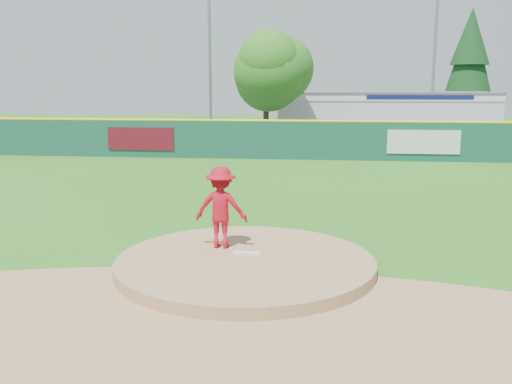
# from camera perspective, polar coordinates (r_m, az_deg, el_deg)

# --- Properties ---
(ground) EXTENTS (120.00, 120.00, 0.00)m
(ground) POSITION_cam_1_polar(r_m,az_deg,el_deg) (12.26, -1.08, -7.73)
(ground) COLOR #286B19
(ground) RESTS_ON ground
(pitchers_mound) EXTENTS (5.50, 5.50, 0.50)m
(pitchers_mound) POSITION_cam_1_polar(r_m,az_deg,el_deg) (12.26, -1.08, -7.73)
(pitchers_mound) COLOR #9E774C
(pitchers_mound) RESTS_ON ground
(pitching_rubber) EXTENTS (0.60, 0.15, 0.04)m
(pitching_rubber) POSITION_cam_1_polar(r_m,az_deg,el_deg) (12.46, -0.90, -6.12)
(pitching_rubber) COLOR white
(pitching_rubber) RESTS_ON pitchers_mound
(infield_dirt_arc) EXTENTS (15.40, 15.40, 0.01)m
(infield_dirt_arc) POSITION_cam_1_polar(r_m,az_deg,el_deg) (9.49, -3.55, -13.41)
(infield_dirt_arc) COLOR #9E774C
(infield_dirt_arc) RESTS_ON ground
(parking_lot) EXTENTS (44.00, 16.00, 0.02)m
(parking_lot) POSITION_cam_1_polar(r_m,az_deg,el_deg) (38.75, 4.25, 5.01)
(parking_lot) COLOR #38383A
(parking_lot) RESTS_ON ground
(pitcher) EXTENTS (1.22, 0.75, 1.84)m
(pitcher) POSITION_cam_1_polar(r_m,az_deg,el_deg) (12.78, -3.51, -1.53)
(pitcher) COLOR #AD0E1E
(pitcher) RESTS_ON pitchers_mound
(van) EXTENTS (5.67, 3.50, 1.47)m
(van) POSITION_cam_1_polar(r_m,az_deg,el_deg) (35.05, 14.04, 5.33)
(van) COLOR silver
(van) RESTS_ON parking_lot
(pool_building_grp) EXTENTS (15.20, 8.20, 3.31)m
(pool_building_grp) POSITION_cam_1_polar(r_m,az_deg,el_deg) (43.80, 12.50, 7.62)
(pool_building_grp) COLOR silver
(pool_building_grp) RESTS_ON ground
(fence_banners) EXTENTS (18.30, 0.04, 1.20)m
(fence_banners) POSITION_cam_1_polar(r_m,az_deg,el_deg) (29.66, 2.23, 5.18)
(fence_banners) COLOR #5E0D1A
(fence_banners) RESTS_ON ground
(playground_slide) EXTENTS (1.09, 3.07, 1.69)m
(playground_slide) POSITION_cam_1_polar(r_m,az_deg,el_deg) (36.30, -14.39, 5.66)
(playground_slide) COLOR blue
(playground_slide) RESTS_ON ground
(outfield_fence) EXTENTS (40.00, 0.14, 2.07)m
(outfield_fence) POSITION_cam_1_polar(r_m,az_deg,el_deg) (29.69, 3.55, 5.35)
(outfield_fence) COLOR #154436
(outfield_fence) RESTS_ON ground
(deciduous_tree) EXTENTS (5.60, 5.60, 7.36)m
(deciduous_tree) POSITION_cam_1_polar(r_m,az_deg,el_deg) (36.70, 1.03, 11.82)
(deciduous_tree) COLOR #382314
(deciduous_tree) RESTS_ON ground
(conifer_tree) EXTENTS (4.40, 4.40, 9.50)m
(conifer_tree) POSITION_cam_1_polar(r_m,az_deg,el_deg) (48.91, 20.57, 12.05)
(conifer_tree) COLOR #382314
(conifer_tree) RESTS_ON ground
(light_pole_left) EXTENTS (1.75, 0.25, 11.00)m
(light_pole_left) POSITION_cam_1_polar(r_m,az_deg,el_deg) (39.31, -4.66, 13.90)
(light_pole_left) COLOR gray
(light_pole_left) RESTS_ON ground
(light_pole_right) EXTENTS (1.75, 0.25, 10.00)m
(light_pole_right) POSITION_cam_1_polar(r_m,az_deg,el_deg) (41.23, 17.40, 12.60)
(light_pole_right) COLOR gray
(light_pole_right) RESTS_ON ground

